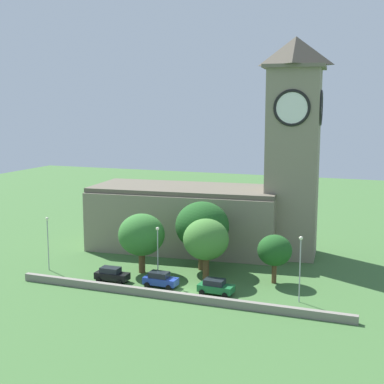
# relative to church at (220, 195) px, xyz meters

# --- Properties ---
(ground_plane) EXTENTS (200.00, 200.00, 0.00)m
(ground_plane) POSITION_rel_church_xyz_m (1.84, -5.59, -8.76)
(ground_plane) COLOR #3D6633
(church) EXTENTS (36.40, 15.52, 32.40)m
(church) POSITION_rel_church_xyz_m (0.00, 0.00, 0.00)
(church) COLOR gray
(church) RESTS_ON ground
(quay_barrier) EXTENTS (41.67, 0.70, 0.93)m
(quay_barrier) POSITION_rel_church_xyz_m (1.84, -23.15, -8.30)
(quay_barrier) COLOR gray
(quay_barrier) RESTS_ON ground
(car_black) EXTENTS (4.47, 2.11, 1.90)m
(car_black) POSITION_rel_church_xyz_m (-8.24, -19.83, -7.80)
(car_black) COLOR black
(car_black) RESTS_ON ground
(car_blue) EXTENTS (4.38, 2.14, 1.92)m
(car_blue) POSITION_rel_church_xyz_m (-1.53, -19.51, -7.80)
(car_blue) COLOR #233D9E
(car_blue) RESTS_ON ground
(car_green) EXTENTS (4.35, 2.42, 1.84)m
(car_green) POSITION_rel_church_xyz_m (5.81, -19.56, -7.84)
(car_green) COLOR #1E6B38
(car_green) RESTS_ON ground
(streetlamp_west_end) EXTENTS (0.44, 0.44, 7.49)m
(streetlamp_west_end) POSITION_rel_church_xyz_m (-18.89, -18.40, -3.81)
(streetlamp_west_end) COLOR #9EA0A5
(streetlamp_west_end) RESTS_ON ground
(streetlamp_west_mid) EXTENTS (0.44, 0.44, 7.22)m
(streetlamp_west_mid) POSITION_rel_church_xyz_m (-2.69, -17.58, -3.97)
(streetlamp_west_mid) COLOR #9EA0A5
(streetlamp_west_mid) RESTS_ON ground
(streetlamp_central) EXTENTS (0.44, 0.44, 7.84)m
(streetlamp_central) POSITION_rel_church_xyz_m (15.73, -18.72, -3.61)
(streetlamp_central) COLOR #9EA0A5
(streetlamp_central) RESTS_ON ground
(tree_riverside_east) EXTENTS (4.42, 4.42, 6.32)m
(tree_riverside_east) POSITION_rel_church_xyz_m (11.55, -12.94, -4.48)
(tree_riverside_east) COLOR brown
(tree_riverside_east) RESTS_ON ground
(tree_by_tower) EXTENTS (6.31, 6.31, 8.15)m
(tree_by_tower) POSITION_rel_church_xyz_m (-6.29, -14.89, -3.49)
(tree_by_tower) COLOR brown
(tree_by_tower) RESTS_ON ground
(tree_churchyard) EXTENTS (7.42, 7.42, 9.56)m
(tree_churchyard) POSITION_rel_church_xyz_m (0.93, -10.68, -2.59)
(tree_churchyard) COLOR brown
(tree_churchyard) RESTS_ON ground
(tree_riverside_west) EXTENTS (5.94, 5.94, 8.16)m
(tree_riverside_west) POSITION_rel_church_xyz_m (2.96, -14.95, -3.33)
(tree_riverside_west) COLOR brown
(tree_riverside_west) RESTS_ON ground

